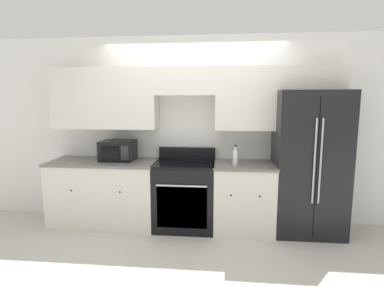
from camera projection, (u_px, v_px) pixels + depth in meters
The scene contains 8 objects.
ground_plane at pixel (190, 237), 3.81m from camera, with size 12.00×12.00×0.00m, color beige.
wall_back at pixel (194, 116), 4.16m from camera, with size 8.00×0.39×2.60m.
lower_cabinets_left at pixel (105, 192), 4.17m from camera, with size 1.47×0.64×0.90m.
lower_cabinets_right at pixel (243, 197), 3.98m from camera, with size 0.80×0.64×0.90m.
oven_range at pixel (185, 194), 4.06m from camera, with size 0.80×0.65×1.06m.
refrigerator at pixel (308, 163), 3.87m from camera, with size 0.87×0.73×1.84m.
microwave at pixel (118, 150), 4.13m from camera, with size 0.45×0.38×0.27m.
bottle at pixel (235, 157), 3.80m from camera, with size 0.07×0.07×0.26m.
Camera 1 is at (0.38, -3.58, 1.72)m, focal length 28.00 mm.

